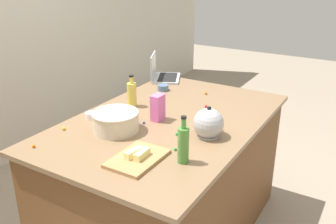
% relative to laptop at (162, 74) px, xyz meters
% --- Properties ---
extents(island_counter, '(1.70, 1.10, 0.90)m').
position_rel_laptop_xyz_m(island_counter, '(-0.72, -0.50, -0.50)').
color(island_counter, brown).
rests_on(island_counter, ground).
extents(laptop, '(0.38, 0.34, 0.22)m').
position_rel_laptop_xyz_m(laptop, '(0.00, 0.00, 0.00)').
color(laptop, '#B7B7BC').
rests_on(laptop, island_counter).
extents(mixing_bowl_large, '(0.28, 0.28, 0.12)m').
position_rel_laptop_xyz_m(mixing_bowl_large, '(-1.04, -0.32, 0.02)').
color(mixing_bowl_large, beige).
rests_on(mixing_bowl_large, island_counter).
extents(bottle_oil, '(0.07, 0.07, 0.23)m').
position_rel_laptop_xyz_m(bottle_oil, '(-0.65, -0.16, 0.04)').
color(bottle_oil, '#DBC64C').
rests_on(bottle_oil, island_counter).
extents(bottle_olive, '(0.06, 0.06, 0.25)m').
position_rel_laptop_xyz_m(bottle_olive, '(-1.16, -0.85, 0.06)').
color(bottle_olive, '#4C8C38').
rests_on(bottle_olive, island_counter).
extents(kettle, '(0.21, 0.18, 0.20)m').
position_rel_laptop_xyz_m(kettle, '(-0.82, -0.82, 0.03)').
color(kettle, '#ADADB2').
rests_on(kettle, island_counter).
extents(cutting_board, '(0.32, 0.22, 0.02)m').
position_rel_laptop_xyz_m(cutting_board, '(-1.26, -0.64, -0.04)').
color(cutting_board, '#AD7F4C').
rests_on(cutting_board, island_counter).
extents(butter_stick_left, '(0.11, 0.04, 0.04)m').
position_rel_laptop_xyz_m(butter_stick_left, '(-1.25, -0.66, -0.01)').
color(butter_stick_left, '#F4E58C').
rests_on(butter_stick_left, cutting_board).
extents(butter_stick_right, '(0.11, 0.05, 0.04)m').
position_rel_laptop_xyz_m(butter_stick_right, '(-1.26, -0.61, -0.01)').
color(butter_stick_right, '#F4E58C').
rests_on(butter_stick_right, cutting_board).
extents(ramekin_small, '(0.08, 0.08, 0.04)m').
position_rel_laptop_xyz_m(ramekin_small, '(-0.97, -0.06, -0.03)').
color(ramekin_small, white).
rests_on(ramekin_small, island_counter).
extents(ramekin_medium, '(0.09, 0.09, 0.04)m').
position_rel_laptop_xyz_m(ramekin_medium, '(-0.25, -0.16, -0.02)').
color(ramekin_medium, slate).
rests_on(ramekin_medium, island_counter).
extents(candy_bag, '(0.09, 0.06, 0.17)m').
position_rel_laptop_xyz_m(candy_bag, '(-0.77, -0.45, 0.04)').
color(candy_bag, pink).
rests_on(candy_bag, island_counter).
extents(candy_0, '(0.02, 0.02, 0.02)m').
position_rel_laptop_xyz_m(candy_0, '(-1.44, -0.07, -0.04)').
color(candy_0, orange).
rests_on(candy_0, island_counter).
extents(candy_1, '(0.02, 0.02, 0.02)m').
position_rel_laptop_xyz_m(candy_1, '(-0.16, -0.49, -0.04)').
color(candy_1, orange).
rests_on(candy_1, island_counter).
extents(candy_2, '(0.02, 0.02, 0.02)m').
position_rel_laptop_xyz_m(candy_2, '(-0.75, -0.64, -0.04)').
color(candy_2, '#CC3399').
rests_on(candy_2, island_counter).
extents(candy_3, '(0.02, 0.02, 0.02)m').
position_rel_laptop_xyz_m(candy_3, '(-0.95, -0.19, -0.04)').
color(candy_3, orange).
rests_on(candy_3, island_counter).
extents(candy_4, '(0.02, 0.02, 0.02)m').
position_rel_laptop_xyz_m(candy_4, '(-0.86, -0.40, -0.04)').
color(candy_4, blue).
rests_on(candy_4, island_counter).
extents(candy_5, '(0.02, 0.02, 0.02)m').
position_rel_laptop_xyz_m(candy_5, '(-1.19, -0.04, -0.04)').
color(candy_5, yellow).
rests_on(candy_5, island_counter).
extents(candy_6, '(0.02, 0.02, 0.02)m').
position_rel_laptop_xyz_m(candy_6, '(-0.41, -0.62, -0.04)').
color(candy_6, red).
rests_on(candy_6, island_counter).
extents(candy_7, '(0.02, 0.02, 0.02)m').
position_rel_laptop_xyz_m(candy_7, '(-1.07, -0.75, -0.04)').
color(candy_7, green).
rests_on(candy_7, island_counter).
extents(candy_8, '(0.02, 0.02, 0.02)m').
position_rel_laptop_xyz_m(candy_8, '(-0.90, -0.66, -0.04)').
color(candy_8, green).
rests_on(candy_8, island_counter).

